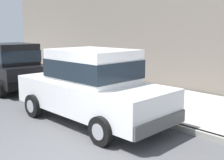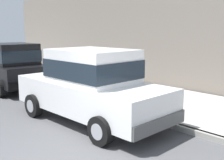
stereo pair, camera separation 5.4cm
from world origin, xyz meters
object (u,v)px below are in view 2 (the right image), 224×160
car_black_hatchback (12,66)px  dog_black (132,81)px  car_white_sedan (91,85)px  fire_hydrant (141,97)px

car_black_hatchback → dog_black: bearing=-46.8°
car_white_sedan → car_black_hatchback: 5.35m
car_white_sedan → fire_hydrant: size_ratio=6.43×
car_white_sedan → car_black_hatchback: size_ratio=1.21×
car_white_sedan → dog_black: (3.47, 1.80, -0.55)m
car_black_hatchback → dog_black: size_ratio=6.23×
dog_black → fire_hydrant: size_ratio=0.85×
car_white_sedan → fire_hydrant: (1.58, -0.36, -0.51)m
car_white_sedan → car_black_hatchback: car_white_sedan is taller
car_black_hatchback → fire_hydrant: 5.91m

